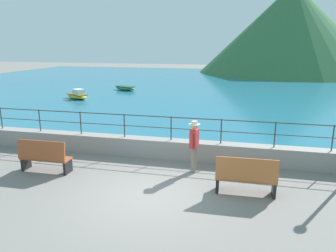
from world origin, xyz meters
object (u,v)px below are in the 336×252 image
(bench_main, at_px, (44,156))
(person_walking, at_px, (194,144))
(bench_far, at_px, (246,176))
(boat_2, at_px, (125,88))
(boat_0, at_px, (77,95))

(bench_main, bearing_deg, person_walking, 14.17)
(bench_far, distance_m, boat_2, 22.03)
(bench_far, bearing_deg, person_walking, 141.10)
(boat_2, bearing_deg, bench_far, -60.43)
(bench_main, height_order, person_walking, person_walking)
(bench_main, height_order, bench_far, same)
(boat_0, xyz_separation_m, boat_2, (1.90, 5.39, -0.07))
(bench_far, bearing_deg, bench_main, 178.63)
(bench_main, bearing_deg, boat_2, 102.83)
(person_walking, height_order, boat_2, person_walking)
(bench_far, distance_m, person_walking, 2.23)
(bench_far, distance_m, boat_0, 18.78)
(person_walking, distance_m, boat_2, 20.02)
(bench_far, bearing_deg, boat_0, 132.85)
(bench_main, xyz_separation_m, bench_far, (6.54, -0.16, 0.00))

